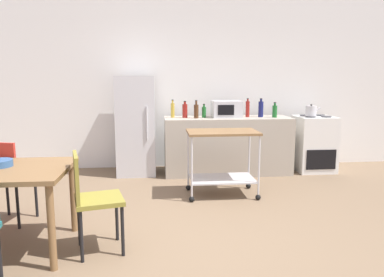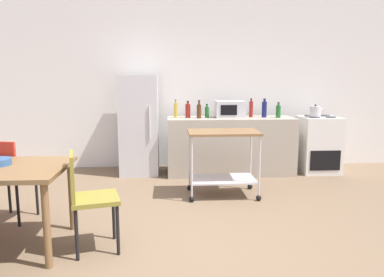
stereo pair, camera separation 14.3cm
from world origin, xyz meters
TOP-DOWN VIEW (x-y plane):
  - ground_plane at (0.00, 0.00)m, footprint 12.00×12.00m
  - back_wall at (0.00, 3.20)m, footprint 8.40×0.12m
  - kitchen_counter at (0.90, 2.60)m, footprint 2.00×0.64m
  - chair_red at (-1.78, 0.70)m, footprint 0.48×0.48m
  - chair_olive at (-0.80, -0.03)m, footprint 0.49×0.49m
  - stove_oven at (2.35, 2.62)m, footprint 0.60×0.61m
  - refrigerator at (-0.55, 2.70)m, footprint 0.60×0.63m
  - kitchen_cart at (0.61, 1.46)m, footprint 0.91×0.57m
  - bottle_wine at (0.03, 2.68)m, footprint 0.06×0.06m
  - bottle_olive_oil at (0.22, 2.63)m, footprint 0.08×0.08m
  - bottle_soy_sauce at (0.39, 2.54)m, footprint 0.07×0.07m
  - bottle_sesame_oil at (0.52, 2.63)m, footprint 0.07×0.07m
  - microwave at (0.89, 2.65)m, footprint 0.46×0.35m
  - bottle_soda at (1.23, 2.64)m, footprint 0.06×0.06m
  - bottle_hot_sauce at (1.44, 2.62)m, footprint 0.08×0.08m
  - bottle_sparkling_water at (1.64, 2.55)m, footprint 0.08×0.08m
  - kettle at (2.23, 2.52)m, footprint 0.24×0.17m

SIDE VIEW (x-z plane):
  - ground_plane at x=0.00m, z-range 0.00..0.00m
  - kitchen_counter at x=0.90m, z-range 0.00..0.90m
  - stove_oven at x=2.35m, z-range -0.01..0.91m
  - chair_red at x=-1.78m, z-range 0.07..0.96m
  - chair_olive at x=-0.80m, z-range 0.07..0.96m
  - kitchen_cart at x=0.61m, z-range 0.15..1.00m
  - refrigerator at x=-0.55m, z-range 0.00..1.55m
  - bottle_sesame_oil at x=0.52m, z-range 0.88..1.10m
  - kettle at x=2.23m, z-range 0.91..1.10m
  - bottle_sparkling_water at x=1.64m, z-range 0.88..1.12m
  - bottle_olive_oil at x=0.22m, z-range 0.88..1.15m
  - bottle_soy_sauce at x=0.39m, z-range 0.87..1.15m
  - bottle_wine at x=0.03m, z-range 0.88..1.16m
  - microwave at x=0.89m, z-range 0.90..1.16m
  - bottle_hot_sauce at x=1.44m, z-range 0.88..1.18m
  - bottle_soda at x=1.23m, z-range 0.88..1.18m
  - back_wall at x=0.00m, z-range 0.00..2.90m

